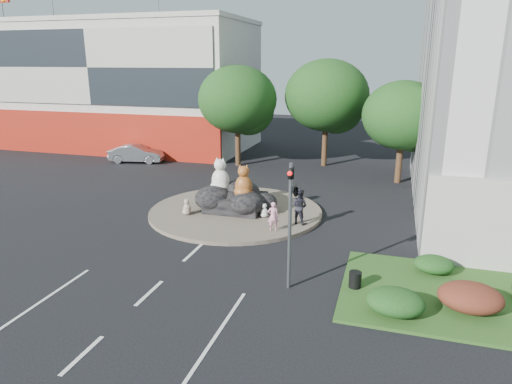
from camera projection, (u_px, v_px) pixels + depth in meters
ground at (149, 293)px, 17.45m from camera, size 120.00×120.00×0.00m
roundabout_island at (236, 211)px, 26.62m from camera, size 10.00×10.00×0.20m
rock_plinth at (236, 202)px, 26.46m from camera, size 3.20×2.60×0.90m
shophouse_block at (127, 85)px, 46.43m from camera, size 25.20×12.30×17.40m
grass_verge at (479, 300)px, 16.84m from camera, size 10.00×6.00×0.12m
tree_left at (238, 103)px, 37.38m from camera, size 6.46×6.46×8.27m
tree_mid at (328, 99)px, 37.17m from camera, size 6.84×6.84×8.76m
tree_right at (404, 119)px, 32.08m from camera, size 5.70×5.70×7.30m
hedge_near_green at (395, 302)px, 15.70m from camera, size 2.00×1.60×0.90m
hedge_red at (470, 297)px, 15.91m from camera, size 2.20×1.76×0.99m
hedge_back_green at (434, 264)px, 18.80m from camera, size 1.60×1.28×0.72m
traffic_light at (293, 200)px, 16.86m from camera, size 0.44×1.24×5.00m
street_lamp at (495, 156)px, 19.96m from camera, size 2.34×0.22×8.06m
cat_white at (220, 175)px, 26.68m from camera, size 1.40×1.26×2.08m
cat_tabby at (244, 181)px, 25.69m from camera, size 1.29×1.16×1.90m
kitten_calico at (187, 206)px, 25.67m from camera, size 0.67×0.62×0.93m
kitten_white at (264, 210)px, 25.26m from camera, size 0.58×0.53×0.80m
pedestrian_pink at (273, 216)px, 23.14m from camera, size 0.64×0.51×1.53m
pedestrian_dark at (299, 206)px, 24.11m from camera, size 1.10×0.97×1.90m
parked_car at (136, 154)px, 39.71m from camera, size 4.93×2.57×1.55m
litter_bin at (355, 280)px, 17.59m from camera, size 0.63×0.63×0.64m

